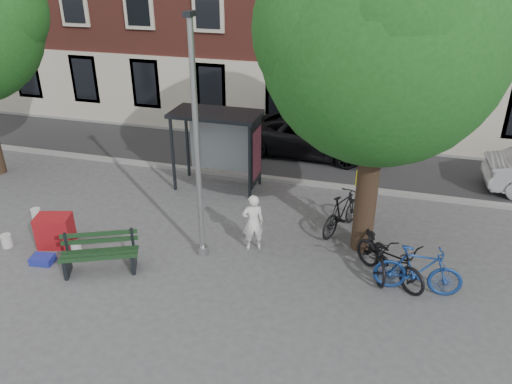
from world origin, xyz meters
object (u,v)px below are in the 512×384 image
at_px(notice_sign, 361,190).
at_px(bike_a, 390,259).
at_px(painter, 253,222).
at_px(bench, 100,255).
at_px(bike_d, 342,212).
at_px(car_dark, 311,135).
at_px(red_stand, 55,231).
at_px(bike_b, 418,270).
at_px(bike_c, 375,249).
at_px(bus_shelter, 229,133).
at_px(lamppost, 197,157).

bearing_deg(notice_sign, bike_a, -38.74).
relative_size(painter, bench, 0.82).
height_order(bike_d, notice_sign, notice_sign).
distance_m(car_dark, red_stand, 10.12).
relative_size(bench, bike_a, 0.91).
bearing_deg(bike_b, bike_c, 55.10).
xyz_separation_m(car_dark, notice_sign, (2.34, -5.92, 0.73)).
xyz_separation_m(bench, red_stand, (-1.79, 0.69, 0.01)).
bearing_deg(painter, bike_d, -170.10).
distance_m(bike_c, bike_d, 1.94).
xyz_separation_m(bus_shelter, bench, (-1.58, -5.46, -1.47)).
bearing_deg(car_dark, bike_b, -151.63).
bearing_deg(red_stand, painter, 14.16).
bearing_deg(bus_shelter, red_stand, -125.26).
height_order(bike_a, bike_c, bike_c).
bearing_deg(bike_c, notice_sign, 94.40).
distance_m(lamppost, bike_b, 5.83).
bearing_deg(notice_sign, bike_d, 171.72).
distance_m(bus_shelter, car_dark, 4.45).
relative_size(car_dark, notice_sign, 2.68).
relative_size(lamppost, red_stand, 6.79).
bearing_deg(bus_shelter, bike_c, -35.42).
bearing_deg(bench, lamppost, 7.67).
relative_size(bench, notice_sign, 0.96).
distance_m(bike_a, bike_d, 2.44).
xyz_separation_m(bench, bike_b, (7.59, 1.23, 0.16)).
xyz_separation_m(bus_shelter, bike_a, (5.37, -3.89, -1.35)).
relative_size(bus_shelter, bike_d, 1.44).
distance_m(painter, bike_b, 4.28).
relative_size(lamppost, bike_b, 3.03).
distance_m(bench, red_stand, 1.92).
height_order(car_dark, notice_sign, notice_sign).
height_order(bike_a, notice_sign, notice_sign).
relative_size(bike_c, red_stand, 2.40).
height_order(bus_shelter, red_stand, bus_shelter).
bearing_deg(bike_a, painter, 123.69).
xyz_separation_m(lamppost, car_dark, (1.48, 7.85, -2.03)).
height_order(bike_b, bike_c, bike_b).
bearing_deg(bus_shelter, bench, -106.12).
bearing_deg(red_stand, bike_c, 8.31).
bearing_deg(bus_shelter, bike_b, -35.15).
bearing_deg(bike_a, lamppost, 133.16).
distance_m(bench, notice_sign, 6.94).
relative_size(painter, bike_c, 0.74).
bearing_deg(bench, car_dark, 44.15).
relative_size(bus_shelter, bike_c, 1.32).
relative_size(bench, car_dark, 0.36).
bearing_deg(bike_c, painter, 161.16).
bearing_deg(bike_c, lamppost, 170.01).
distance_m(bike_b, red_stand, 9.40).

